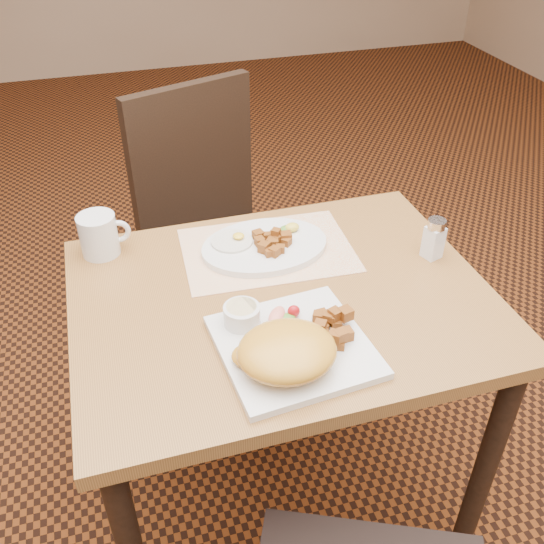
% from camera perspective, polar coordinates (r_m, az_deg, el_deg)
% --- Properties ---
extents(ground, '(8.00, 8.00, 0.00)m').
position_cam_1_polar(ground, '(1.87, 0.75, -20.40)').
color(ground, black).
rests_on(ground, ground).
extents(table, '(0.90, 0.70, 0.75)m').
position_cam_1_polar(table, '(1.38, 0.95, -5.67)').
color(table, '#99642F').
rests_on(table, ground).
extents(chair_far, '(0.54, 0.55, 0.97)m').
position_cam_1_polar(chair_far, '(1.94, -5.42, 4.21)').
color(chair_far, black).
rests_on(chair_far, ground).
extents(placemat, '(0.41, 0.30, 0.00)m').
position_cam_1_polar(placemat, '(1.45, -0.44, 2.08)').
color(placemat, white).
rests_on(placemat, table).
extents(plate_square, '(0.30, 0.30, 0.02)m').
position_cam_1_polar(plate_square, '(1.18, 2.05, -7.02)').
color(plate_square, silver).
rests_on(plate_square, table).
extents(plate_oval, '(0.32, 0.24, 0.02)m').
position_cam_1_polar(plate_oval, '(1.45, -0.70, 2.43)').
color(plate_oval, silver).
rests_on(plate_oval, placemat).
extents(hollandaise_mound, '(0.19, 0.17, 0.07)m').
position_cam_1_polar(hollandaise_mound, '(1.11, 1.32, -7.53)').
color(hollandaise_mound, gold).
rests_on(hollandaise_mound, plate_square).
extents(ramekin, '(0.07, 0.07, 0.04)m').
position_cam_1_polar(ramekin, '(1.21, -2.86, -4.00)').
color(ramekin, silver).
rests_on(ramekin, plate_square).
extents(garnish_sq, '(0.08, 0.07, 0.03)m').
position_cam_1_polar(garnish_sq, '(1.22, 1.02, -4.09)').
color(garnish_sq, '#387223').
rests_on(garnish_sq, plate_square).
extents(fried_egg, '(0.10, 0.10, 0.02)m').
position_cam_1_polar(fried_egg, '(1.45, -3.72, 2.99)').
color(fried_egg, white).
rests_on(fried_egg, plate_oval).
extents(garnish_ov, '(0.05, 0.04, 0.02)m').
position_cam_1_polar(garnish_ov, '(1.49, 1.73, 4.20)').
color(garnish_ov, '#387223').
rests_on(garnish_ov, plate_oval).
extents(salt_shaker, '(0.05, 0.05, 0.10)m').
position_cam_1_polar(salt_shaker, '(1.45, 15.01, 3.11)').
color(salt_shaker, white).
rests_on(salt_shaker, table).
extents(coffee_mug, '(0.12, 0.09, 0.10)m').
position_cam_1_polar(coffee_mug, '(1.47, -15.92, 3.39)').
color(coffee_mug, silver).
rests_on(coffee_mug, table).
extents(home_fries_sq, '(0.09, 0.12, 0.04)m').
position_cam_1_polar(home_fries_sq, '(1.19, 5.65, -5.00)').
color(home_fries_sq, brown).
rests_on(home_fries_sq, plate_square).
extents(home_fries_ov, '(0.09, 0.11, 0.03)m').
position_cam_1_polar(home_fries_ov, '(1.43, 0.05, 2.88)').
color(home_fries_ov, brown).
rests_on(home_fries_ov, plate_oval).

